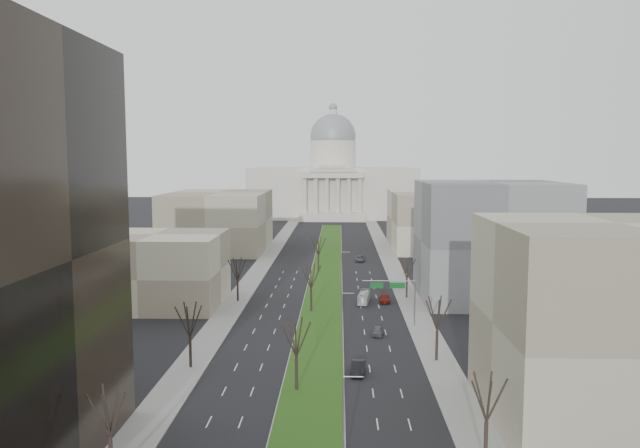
% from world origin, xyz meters
% --- Properties ---
extents(ground, '(600.00, 600.00, 0.00)m').
position_xyz_m(ground, '(0.00, 120.00, 0.00)').
color(ground, black).
rests_on(ground, ground).
extents(median, '(8.00, 222.03, 0.20)m').
position_xyz_m(median, '(0.00, 118.99, 0.10)').
color(median, '#999993').
rests_on(median, ground).
extents(sidewalk_left, '(5.00, 330.00, 0.15)m').
position_xyz_m(sidewalk_left, '(-17.50, 95.00, 0.07)').
color(sidewalk_left, gray).
rests_on(sidewalk_left, ground).
extents(sidewalk_right, '(5.00, 330.00, 0.15)m').
position_xyz_m(sidewalk_right, '(17.50, 95.00, 0.07)').
color(sidewalk_right, gray).
rests_on(sidewalk_right, ground).
extents(capitol, '(80.00, 46.00, 55.00)m').
position_xyz_m(capitol, '(0.00, 269.59, 16.31)').
color(capitol, beige).
rests_on(capitol, ground).
extents(building_beige_left, '(26.00, 22.00, 14.00)m').
position_xyz_m(building_beige_left, '(-33.00, 85.00, 7.00)').
color(building_beige_left, tan).
rests_on(building_beige_left, ground).
extents(building_tan_right, '(26.00, 24.00, 22.00)m').
position_xyz_m(building_tan_right, '(33.00, 32.00, 11.00)').
color(building_tan_right, gray).
rests_on(building_tan_right, ground).
extents(building_grey_right, '(28.00, 26.00, 24.00)m').
position_xyz_m(building_grey_right, '(34.00, 92.00, 12.00)').
color(building_grey_right, slate).
rests_on(building_grey_right, ground).
extents(building_far_left, '(30.00, 40.00, 18.00)m').
position_xyz_m(building_far_left, '(-35.00, 160.00, 9.00)').
color(building_far_left, gray).
rests_on(building_far_left, ground).
extents(building_far_right, '(30.00, 40.00, 18.00)m').
position_xyz_m(building_far_right, '(35.00, 165.00, 9.00)').
color(building_far_right, tan).
rests_on(building_far_right, ground).
extents(tree_left_near, '(5.10, 5.10, 9.18)m').
position_xyz_m(tree_left_near, '(-17.20, 18.00, 6.61)').
color(tree_left_near, black).
rests_on(tree_left_near, ground).
extents(tree_left_mid, '(5.40, 5.40, 9.72)m').
position_xyz_m(tree_left_mid, '(-17.20, 48.00, 7.00)').
color(tree_left_mid, black).
rests_on(tree_left_mid, ground).
extents(tree_left_far, '(5.28, 5.28, 9.50)m').
position_xyz_m(tree_left_far, '(-17.20, 88.00, 6.84)').
color(tree_left_far, black).
rests_on(tree_left_far, ground).
extents(tree_right_near, '(5.16, 5.16, 9.29)m').
position_xyz_m(tree_right_near, '(17.20, 22.00, 6.69)').
color(tree_right_near, black).
rests_on(tree_right_near, ground).
extents(tree_right_mid, '(5.52, 5.52, 9.94)m').
position_xyz_m(tree_right_mid, '(17.20, 52.00, 7.16)').
color(tree_right_mid, black).
rests_on(tree_right_mid, ground).
extents(tree_right_far, '(5.04, 5.04, 9.07)m').
position_xyz_m(tree_right_far, '(17.20, 92.00, 6.53)').
color(tree_right_far, black).
rests_on(tree_right_far, ground).
extents(tree_median_a, '(5.40, 5.40, 9.72)m').
position_xyz_m(tree_median_a, '(-2.00, 40.00, 7.00)').
color(tree_median_a, black).
rests_on(tree_median_a, ground).
extents(tree_median_b, '(5.40, 5.40, 9.72)m').
position_xyz_m(tree_median_b, '(-2.00, 80.00, 7.00)').
color(tree_median_b, black).
rests_on(tree_median_b, ground).
extents(tree_median_c, '(5.40, 5.40, 9.72)m').
position_xyz_m(tree_median_c, '(-2.00, 120.00, 7.00)').
color(tree_median_c, black).
rests_on(tree_median_c, ground).
extents(streetlamp_median_a, '(1.90, 0.20, 9.16)m').
position_xyz_m(streetlamp_median_a, '(3.76, 20.00, 4.81)').
color(streetlamp_median_a, gray).
rests_on(streetlamp_median_a, ground).
extents(streetlamp_median_b, '(1.90, 0.20, 9.16)m').
position_xyz_m(streetlamp_median_b, '(3.76, 55.00, 4.81)').
color(streetlamp_median_b, gray).
rests_on(streetlamp_median_b, ground).
extents(streetlamp_median_c, '(1.90, 0.20, 9.16)m').
position_xyz_m(streetlamp_median_c, '(3.76, 95.00, 4.81)').
color(streetlamp_median_c, gray).
rests_on(streetlamp_median_c, ground).
extents(mast_arm_signs, '(9.12, 0.24, 8.09)m').
position_xyz_m(mast_arm_signs, '(13.49, 70.03, 6.11)').
color(mast_arm_signs, gray).
rests_on(mast_arm_signs, ground).
extents(car_grey_near, '(2.15, 4.32, 1.42)m').
position_xyz_m(car_grey_near, '(9.61, 64.84, 0.71)').
color(car_grey_near, '#4E5155').
rests_on(car_grey_near, ground).
extents(car_black, '(2.22, 5.18, 1.66)m').
position_xyz_m(car_black, '(5.84, 46.42, 0.83)').
color(car_black, black).
rests_on(car_black, ground).
extents(car_red, '(2.27, 5.13, 1.46)m').
position_xyz_m(car_red, '(12.38, 88.35, 0.73)').
color(car_red, maroon).
rests_on(car_red, ground).
extents(car_grey_far, '(2.98, 5.51, 1.47)m').
position_xyz_m(car_grey_far, '(9.13, 137.76, 0.73)').
color(car_grey_far, '#4C5054').
rests_on(car_grey_far, ground).
extents(box_van, '(2.90, 8.19, 2.23)m').
position_xyz_m(box_van, '(8.23, 87.77, 1.12)').
color(box_van, white).
rests_on(box_van, ground).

